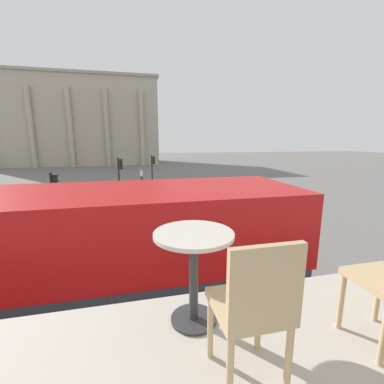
{
  "coord_description": "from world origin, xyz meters",
  "views": [
    {
      "loc": [
        0.22,
        -2.09,
        5.08
      ],
      "look_at": [
        4.31,
        15.44,
        1.43
      ],
      "focal_mm": 24.0,
      "sensor_mm": 36.0,
      "label": 1
    }
  ],
  "objects_px": {
    "traffic_light_far": "(153,169)",
    "plaza_building_left": "(77,122)",
    "double_decker_bus": "(29,285)",
    "pedestrian_white": "(142,175)",
    "traffic_light_mid": "(120,178)",
    "cafe_dining_table": "(194,257)",
    "traffic_light_near": "(55,199)",
    "pedestrian_olive": "(222,220)",
    "cafe_chair_0": "(254,305)"
  },
  "relations": [
    {
      "from": "cafe_dining_table",
      "to": "traffic_light_mid",
      "type": "relative_size",
      "value": 0.19
    },
    {
      "from": "plaza_building_left",
      "to": "pedestrian_white",
      "type": "bearing_deg",
      "value": -67.21
    },
    {
      "from": "traffic_light_mid",
      "to": "traffic_light_far",
      "type": "distance_m",
      "value": 6.24
    },
    {
      "from": "traffic_light_near",
      "to": "pedestrian_olive",
      "type": "distance_m",
      "value": 8.26
    },
    {
      "from": "double_decker_bus",
      "to": "pedestrian_white",
      "type": "relative_size",
      "value": 6.89
    },
    {
      "from": "plaza_building_left",
      "to": "pedestrian_olive",
      "type": "relative_size",
      "value": 20.91
    },
    {
      "from": "double_decker_bus",
      "to": "traffic_light_near",
      "type": "relative_size",
      "value": 3.01
    },
    {
      "from": "cafe_dining_table",
      "to": "pedestrian_olive",
      "type": "distance_m",
      "value": 11.81
    },
    {
      "from": "cafe_chair_0",
      "to": "cafe_dining_table",
      "type": "bearing_deg",
      "value": 99.85
    },
    {
      "from": "cafe_chair_0",
      "to": "pedestrian_olive",
      "type": "distance_m",
      "value": 12.29
    },
    {
      "from": "pedestrian_white",
      "to": "cafe_dining_table",
      "type": "bearing_deg",
      "value": -57.91
    },
    {
      "from": "traffic_light_far",
      "to": "cafe_chair_0",
      "type": "bearing_deg",
      "value": -93.09
    },
    {
      "from": "traffic_light_near",
      "to": "cafe_chair_0",
      "type": "bearing_deg",
      "value": -70.23
    },
    {
      "from": "pedestrian_white",
      "to": "pedestrian_olive",
      "type": "distance_m",
      "value": 19.49
    },
    {
      "from": "cafe_dining_table",
      "to": "plaza_building_left",
      "type": "relative_size",
      "value": 0.02
    },
    {
      "from": "traffic_light_near",
      "to": "traffic_light_mid",
      "type": "height_order",
      "value": "traffic_light_mid"
    },
    {
      "from": "cafe_chair_0",
      "to": "pedestrian_olive",
      "type": "xyz_separation_m",
      "value": [
        3.91,
        11.18,
        -3.29
      ]
    },
    {
      "from": "plaza_building_left",
      "to": "traffic_light_mid",
      "type": "height_order",
      "value": "plaza_building_left"
    },
    {
      "from": "traffic_light_near",
      "to": "pedestrian_white",
      "type": "distance_m",
      "value": 19.28
    },
    {
      "from": "cafe_chair_0",
      "to": "traffic_light_near",
      "type": "xyz_separation_m",
      "value": [
        -4.2,
        11.69,
        -1.82
      ]
    },
    {
      "from": "cafe_chair_0",
      "to": "traffic_light_far",
      "type": "distance_m",
      "value": 22.73
    },
    {
      "from": "plaza_building_left",
      "to": "traffic_light_near",
      "type": "bearing_deg",
      "value": -81.14
    },
    {
      "from": "pedestrian_olive",
      "to": "traffic_light_far",
      "type": "bearing_deg",
      "value": -34.17
    },
    {
      "from": "traffic_light_mid",
      "to": "cafe_chair_0",
      "type": "bearing_deg",
      "value": -85.08
    },
    {
      "from": "traffic_light_mid",
      "to": "traffic_light_far",
      "type": "bearing_deg",
      "value": 64.53
    },
    {
      "from": "plaza_building_left",
      "to": "traffic_light_far",
      "type": "height_order",
      "value": "plaza_building_left"
    },
    {
      "from": "double_decker_bus",
      "to": "pedestrian_white",
      "type": "height_order",
      "value": "double_decker_bus"
    },
    {
      "from": "cafe_chair_0",
      "to": "traffic_light_near",
      "type": "distance_m",
      "value": 12.55
    },
    {
      "from": "cafe_chair_0",
      "to": "traffic_light_far",
      "type": "relative_size",
      "value": 0.24
    },
    {
      "from": "double_decker_bus",
      "to": "traffic_light_far",
      "type": "height_order",
      "value": "double_decker_bus"
    },
    {
      "from": "traffic_light_far",
      "to": "pedestrian_white",
      "type": "height_order",
      "value": "traffic_light_far"
    },
    {
      "from": "traffic_light_near",
      "to": "pedestrian_olive",
      "type": "bearing_deg",
      "value": -3.63
    },
    {
      "from": "double_decker_bus",
      "to": "traffic_light_far",
      "type": "relative_size",
      "value": 2.94
    },
    {
      "from": "pedestrian_olive",
      "to": "pedestrian_white",
      "type": "bearing_deg",
      "value": -37.13
    },
    {
      "from": "double_decker_bus",
      "to": "plaza_building_left",
      "type": "bearing_deg",
      "value": 99.71
    },
    {
      "from": "cafe_dining_table",
      "to": "plaza_building_left",
      "type": "xyz_separation_m",
      "value": [
        -11.37,
        58.3,
        4.58
      ]
    },
    {
      "from": "traffic_light_far",
      "to": "pedestrian_olive",
      "type": "bearing_deg",
      "value": -76.78
    },
    {
      "from": "traffic_light_mid",
      "to": "pedestrian_white",
      "type": "relative_size",
      "value": 2.47
    },
    {
      "from": "double_decker_bus",
      "to": "pedestrian_olive",
      "type": "distance_m",
      "value": 9.83
    },
    {
      "from": "double_decker_bus",
      "to": "pedestrian_white",
      "type": "distance_m",
      "value": 26.55
    },
    {
      "from": "cafe_dining_table",
      "to": "pedestrian_white",
      "type": "height_order",
      "value": "cafe_dining_table"
    },
    {
      "from": "traffic_light_mid",
      "to": "cafe_dining_table",
      "type": "bearing_deg",
      "value": -85.57
    },
    {
      "from": "traffic_light_far",
      "to": "plaza_building_left",
      "type": "bearing_deg",
      "value": 109.41
    },
    {
      "from": "pedestrian_white",
      "to": "traffic_light_far",
      "type": "bearing_deg",
      "value": -50.92
    },
    {
      "from": "double_decker_bus",
      "to": "pedestrian_olive",
      "type": "bearing_deg",
      "value": 47.87
    },
    {
      "from": "cafe_dining_table",
      "to": "pedestrian_white",
      "type": "relative_size",
      "value": 0.46
    },
    {
      "from": "cafe_dining_table",
      "to": "plaza_building_left",
      "type": "distance_m",
      "value": 59.57
    },
    {
      "from": "cafe_chair_0",
      "to": "double_decker_bus",
      "type": "bearing_deg",
      "value": 115.87
    },
    {
      "from": "pedestrian_olive",
      "to": "cafe_dining_table",
      "type": "bearing_deg",
      "value": 111.39
    },
    {
      "from": "double_decker_bus",
      "to": "cafe_chair_0",
      "type": "relative_size",
      "value": 12.0
    }
  ]
}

